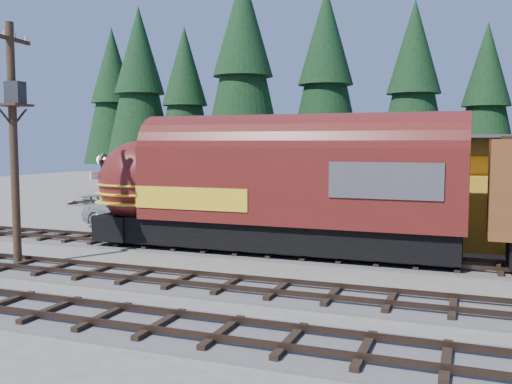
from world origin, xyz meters
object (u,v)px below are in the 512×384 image
(depot, at_px, (401,181))
(locomotive, at_px, (257,193))
(caboose, at_px, (206,178))
(pickup_truck_b, at_px, (134,212))
(utility_pole, at_px, (14,128))
(pickup_truck_a, at_px, (196,220))

(depot, bearing_deg, locomotive, -129.80)
(caboose, bearing_deg, pickup_truck_b, -90.02)
(utility_pole, bearing_deg, pickup_truck_b, 90.76)
(caboose, distance_m, utility_pole, 19.95)
(locomotive, distance_m, pickup_truck_a, 5.73)
(utility_pole, xyz_separation_m, pickup_truck_b, (-1.18, 10.18, -4.56))
(pickup_truck_a, height_order, pickup_truck_b, pickup_truck_b)
(caboose, bearing_deg, pickup_truck_a, -66.63)
(depot, bearing_deg, pickup_truck_a, -160.62)
(depot, bearing_deg, utility_pole, -138.03)
(depot, xyz_separation_m, utility_pole, (-13.53, -12.17, 2.52))
(caboose, relative_size, utility_pole, 0.95)
(pickup_truck_a, bearing_deg, pickup_truck_b, 92.23)
(depot, distance_m, caboose, 16.52)
(locomotive, height_order, pickup_truck_b, locomotive)
(utility_pole, xyz_separation_m, pickup_truck_a, (3.58, 8.67, -4.56))
(depot, relative_size, utility_pole, 1.33)
(caboose, relative_size, pickup_truck_b, 1.43)
(utility_pole, bearing_deg, pickup_truck_a, 61.72)
(caboose, xyz_separation_m, utility_pole, (1.18, -19.67, 3.10))
(utility_pole, bearing_deg, depot, 36.11)
(locomotive, xyz_separation_m, utility_pole, (-8.12, -5.67, 2.78))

